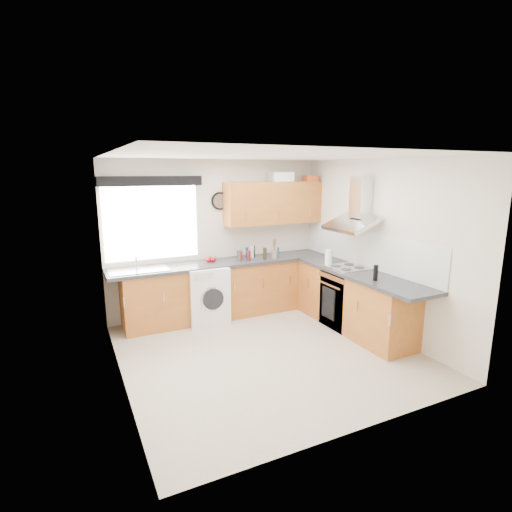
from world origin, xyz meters
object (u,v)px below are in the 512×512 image
oven (346,299)px  extractor_hood (356,210)px  upper_cabinets (274,203)px  washing_machine (207,294)px

oven → extractor_hood: extractor_hood is taller
upper_cabinets → washing_machine: upper_cabinets is taller
upper_cabinets → oven: bearing=-67.5°
extractor_hood → upper_cabinets: 1.48m
oven → extractor_hood: bearing=-0.0°
oven → upper_cabinets: upper_cabinets is taller
upper_cabinets → washing_machine: bearing=-170.1°
extractor_hood → washing_machine: bearing=150.5°
oven → washing_machine: size_ratio=0.95×
oven → washing_machine: 2.15m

